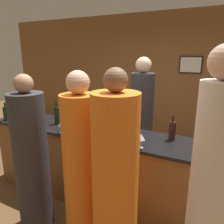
{
  "coord_description": "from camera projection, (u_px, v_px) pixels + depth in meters",
  "views": [
    {
      "loc": [
        1.32,
        -2.28,
        1.97
      ],
      "look_at": [
        0.11,
        0.1,
        1.25
      ],
      "focal_mm": 35.0,
      "sensor_mm": 36.0,
      "label": 1
    }
  ],
  "objects": [
    {
      "name": "ground_plane",
      "position": [
        102.0,
        199.0,
        3.06
      ],
      "size": [
        14.0,
        14.0,
        0.0
      ],
      "primitive_type": "plane",
      "color": "brown"
    },
    {
      "name": "back_wall",
      "position": [
        155.0,
        80.0,
        4.76
      ],
      "size": [
        8.0,
        0.08,
        2.8
      ],
      "color": "brown",
      "rests_on": "ground_plane"
    },
    {
      "name": "bar_counter",
      "position": [
        101.0,
        167.0,
        2.92
      ],
      "size": [
        3.32,
        0.64,
        1.0
      ],
      "color": "brown",
      "rests_on": "ground_plane"
    },
    {
      "name": "bartender",
      "position": [
        141.0,
        126.0,
        3.34
      ],
      "size": [
        0.36,
        0.36,
        1.92
      ],
      "rotation": [
        0.0,
        0.0,
        3.14
      ],
      "color": "#2D2D33",
      "rests_on": "ground_plane"
    },
    {
      "name": "guest_0",
      "position": [
        115.0,
        186.0,
        1.88
      ],
      "size": [
        0.4,
        0.4,
        1.87
      ],
      "color": "orange",
      "rests_on": "ground_plane"
    },
    {
      "name": "guest_1",
      "position": [
        32.0,
        161.0,
        2.41
      ],
      "size": [
        0.37,
        0.37,
        1.78
      ],
      "color": "#2D2D33",
      "rests_on": "ground_plane"
    },
    {
      "name": "guest_2",
      "position": [
        81.0,
        169.0,
        2.2
      ],
      "size": [
        0.36,
        0.36,
        1.83
      ],
      "color": "orange",
      "rests_on": "ground_plane"
    },
    {
      "name": "guest_3",
      "position": [
        209.0,
        195.0,
        1.58
      ],
      "size": [
        0.29,
        0.29,
        2.03
      ],
      "color": "silver",
      "rests_on": "ground_plane"
    },
    {
      "name": "wine_bottle_0",
      "position": [
        172.0,
        130.0,
        2.51
      ],
      "size": [
        0.08,
        0.08,
        0.3
      ],
      "color": "black",
      "rests_on": "bar_counter"
    },
    {
      "name": "wine_bottle_1",
      "position": [
        57.0,
        115.0,
        3.07
      ],
      "size": [
        0.07,
        0.07,
        0.33
      ],
      "color": "black",
      "rests_on": "bar_counter"
    },
    {
      "name": "wine_bottle_2",
      "position": [
        6.0,
        113.0,
        3.24
      ],
      "size": [
        0.08,
        0.08,
        0.27
      ],
      "color": "black",
      "rests_on": "bar_counter"
    },
    {
      "name": "wine_glass_0",
      "position": [
        61.0,
        124.0,
        2.72
      ],
      "size": [
        0.07,
        0.07,
        0.17
      ],
      "color": "silver",
      "rests_on": "bar_counter"
    },
    {
      "name": "wine_glass_1",
      "position": [
        141.0,
        137.0,
        2.28
      ],
      "size": [
        0.08,
        0.08,
        0.16
      ],
      "color": "silver",
      "rests_on": "bar_counter"
    },
    {
      "name": "wine_glass_3",
      "position": [
        201.0,
        149.0,
        2.0
      ],
      "size": [
        0.07,
        0.07,
        0.17
      ],
      "color": "silver",
      "rests_on": "bar_counter"
    },
    {
      "name": "wine_glass_4",
      "position": [
        77.0,
        119.0,
        2.88
      ],
      "size": [
        0.07,
        0.07,
        0.18
      ],
      "color": "silver",
      "rests_on": "bar_counter"
    },
    {
      "name": "wine_glass_5",
      "position": [
        75.0,
        124.0,
        2.64
      ],
      "size": [
        0.08,
        0.08,
        0.18
      ],
      "color": "silver",
      "rests_on": "bar_counter"
    },
    {
      "name": "wine_glass_6",
      "position": [
        128.0,
        132.0,
        2.44
      ],
      "size": [
        0.06,
        0.06,
        0.16
      ],
      "color": "silver",
      "rests_on": "bar_counter"
    }
  ]
}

